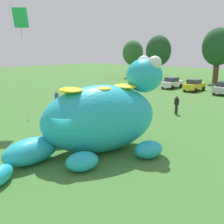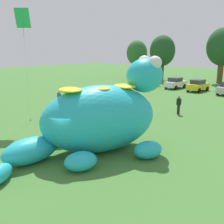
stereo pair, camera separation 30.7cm
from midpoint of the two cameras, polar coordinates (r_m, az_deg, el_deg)
The scene contains 13 objects.
ground_plane at distance 14.84m, azimuth -10.52°, elevation -9.57°, with size 160.00×160.00×0.00m, color #427533.
giant_inflatable_creature at distance 14.71m, azimuth -3.20°, elevation -1.29°, with size 7.01×11.02×5.50m.
car_blue at distance 42.75m, azimuth 7.20°, elevation 6.83°, with size 2.20×4.23×1.72m.
car_white at distance 41.52m, azimuth 13.07°, elevation 6.39°, with size 2.08×4.17×1.72m.
car_yellow at distance 39.47m, azimuth 17.74°, elevation 5.75°, with size 2.06×4.16×1.72m.
tree_far_left at distance 58.13m, azimuth 4.55°, elevation 13.00°, with size 4.55×4.55×8.07m.
tree_left at distance 52.37m, azimuth 10.19°, elevation 13.29°, with size 4.94×4.94×8.77m.
tree_mid_left at distance 50.49m, azimuth 22.50°, elevation 13.26°, with size 5.52×5.52×9.80m.
spectator_near_inflatable at distance 24.50m, azimuth 13.91°, elevation 1.55°, with size 0.38×0.26×1.71m.
spectator_mid_field at distance 27.31m, azimuth -12.59°, elevation 2.83°, with size 0.38×0.26×1.71m.
spectator_by_cars at distance 21.45m, azimuth 1.44°, elevation 0.28°, with size 0.38×0.26×1.71m.
spectator_far_side at distance 31.74m, azimuth -3.94°, elevation 4.59°, with size 0.38×0.26×1.71m.
tethered_flying_kite at distance 21.96m, azimuth -20.21°, elevation 18.83°, with size 1.13×1.13×8.96m.
Camera 1 is at (10.76, -8.40, 5.77)m, focal length 40.82 mm.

